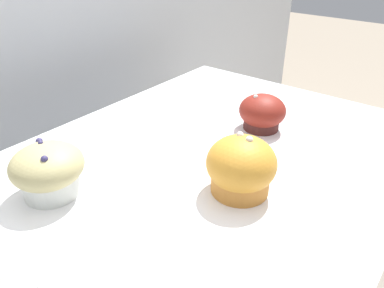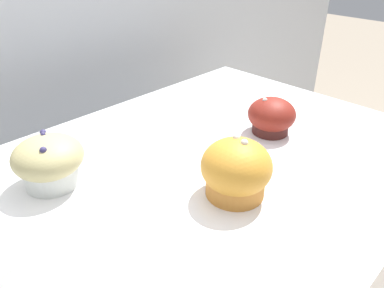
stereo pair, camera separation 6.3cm
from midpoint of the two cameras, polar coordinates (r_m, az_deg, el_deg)
muffin_front_center at (r=0.62m, az=-23.86°, el=-3.72°), size 0.11×0.11×0.09m
muffin_back_left at (r=0.77m, az=8.35°, el=4.66°), size 0.10×0.10×0.08m
muffin_back_right at (r=0.58m, az=4.38°, el=-3.66°), size 0.11×0.11×0.10m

